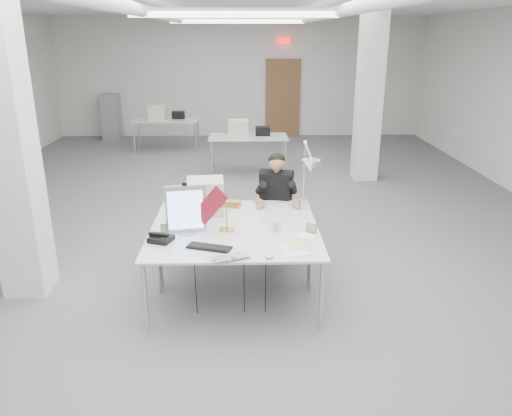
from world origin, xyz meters
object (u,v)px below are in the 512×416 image
Objects in this scene: desk_main at (234,244)px; monitor at (186,209)px; bankers_lamp at (227,214)px; beige_monitor at (205,196)px; office_chair at (276,213)px; desk_phone at (161,239)px; architect_lamp at (307,176)px; laptop at (234,259)px; seated_person at (276,187)px.

monitor is at bearing 149.45° from desk_main.
beige_monitor is (-0.26, 0.58, 0.02)m from bankers_lamp.
desk_phone is (-1.25, -1.42, 0.25)m from office_chair.
desk_main is 4.29× the size of beige_monitor.
architect_lamp is at bearing -11.37° from beige_monitor.
monitor is at bearing -156.41° from bankers_lamp.
desk_main is at bearing 68.15° from laptop.
laptop is 0.84× the size of beige_monitor.
monitor is 0.90m from laptop.
laptop is at bearing -12.32° from desk_phone.
desk_main is 1.53m from seated_person.
bankers_lamp is 0.86× the size of beige_monitor.
beige_monitor reaches higher than bankers_lamp.
beige_monitor is (-0.34, 0.93, 0.21)m from desk_main.
beige_monitor is (0.39, 0.86, 0.17)m from desk_phone.
seated_person is 1.53m from monitor.
seated_person is 0.89× the size of architect_lamp.
office_chair is 0.37m from seated_person.
bankers_lamp is 0.73m from desk_phone.
office_chair is 1.11m from beige_monitor.
beige_monitor reaches higher than laptop.
laptop is at bearing -90.54° from seated_person.
laptop is 1.51m from architect_lamp.
desk_main is 4.97× the size of bankers_lamp.
bankers_lamp is at bearing 43.60° from desk_phone.
architect_lamp is (0.30, -0.66, 0.33)m from seated_person.
architect_lamp is at bearing 33.09° from laptop.
desk_main is at bearing -94.28° from office_chair.
desk_phone is 0.52× the size of beige_monitor.
desk_phone is at bearing 174.89° from desk_main.
monitor is 0.55× the size of architect_lamp.
office_chair is at bearing 52.26° from laptop.
seated_person is at bearing 70.15° from desk_main.
office_chair is 1.91m from desk_phone.
architect_lamp is at bearing -50.87° from seated_person.
architect_lamp reaches higher than seated_person.
laptop is (-0.51, -1.84, -0.13)m from seated_person.
seated_person reaches higher than laptop.
office_chair is 1.28× the size of seated_person.
bankers_lamp is at bearing 73.80° from laptop.
seated_person is at bearing 129.99° from architect_lamp.
seated_person is 2.00× the size of beige_monitor.
laptop is at bearing -89.21° from desk_main.
architect_lamp is at bearing 43.53° from desk_main.
seated_person reaches higher than desk_main.
desk_phone is (-0.66, -0.28, -0.15)m from bankers_lamp.
laptop reaches higher than desk_main.
desk_phone is at bearing -145.86° from monitor.
desk_phone is (-0.74, 0.07, 0.04)m from desk_main.
architect_lamp reaches higher than laptop.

